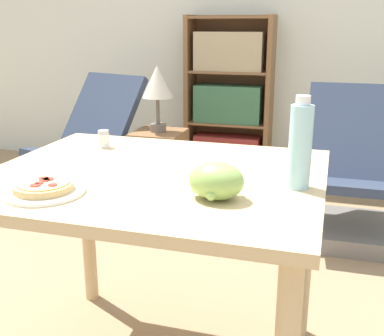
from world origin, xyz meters
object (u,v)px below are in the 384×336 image
at_px(grape_bunch, 216,181).
at_px(table_lamp, 157,85).
at_px(side_table, 159,168).
at_px(drink_bottle, 300,145).
at_px(salt_shaker, 104,139).
at_px(pizza_on_plate, 44,189).
at_px(lounge_chair_near, 87,162).
at_px(bookshelf, 229,102).
at_px(lounge_chair_far, 349,191).

xyz_separation_m(grape_bunch, table_lamp, (-0.86, 1.84, 0.02)).
xyz_separation_m(side_table, table_lamp, (0.00, 0.00, 0.58)).
xyz_separation_m(drink_bottle, salt_shaker, (-0.76, 0.27, -0.09)).
relative_size(grape_bunch, side_table, 0.29).
height_order(pizza_on_plate, lounge_chair_near, lounge_chair_near).
height_order(bookshelf, table_lamp, bookshelf).
height_order(lounge_chair_near, bookshelf, bookshelf).
bearing_deg(table_lamp, lounge_chair_near, -169.39).
height_order(pizza_on_plate, bookshelf, bookshelf).
relative_size(grape_bunch, drink_bottle, 0.56).
bearing_deg(lounge_chair_near, lounge_chair_far, 14.50).
height_order(pizza_on_plate, side_table, pizza_on_plate).
xyz_separation_m(lounge_chair_near, lounge_chair_far, (1.79, -0.11, 0.00)).
bearing_deg(salt_shaker, pizza_on_plate, -81.80).
bearing_deg(drink_bottle, salt_shaker, 160.33).
distance_m(pizza_on_plate, table_lamp, 1.98).
height_order(drink_bottle, side_table, drink_bottle).
height_order(salt_shaker, lounge_chair_far, lounge_chair_far).
bearing_deg(pizza_on_plate, salt_shaker, 98.20).
distance_m(drink_bottle, lounge_chair_far, 1.61).
height_order(drink_bottle, lounge_chair_near, drink_bottle).
height_order(grape_bunch, lounge_chair_near, lounge_chair_near).
relative_size(drink_bottle, salt_shaker, 3.98).
bearing_deg(lounge_chair_near, bookshelf, 66.29).
relative_size(bookshelf, table_lamp, 2.89).
bearing_deg(bookshelf, lounge_chair_near, -131.82).
xyz_separation_m(grape_bunch, bookshelf, (-0.54, 2.67, -0.21)).
bearing_deg(table_lamp, side_table, -90.00).
bearing_deg(pizza_on_plate, side_table, 101.07).
bearing_deg(grape_bunch, bookshelf, 101.49).
bearing_deg(pizza_on_plate, lounge_chair_far, 62.53).
height_order(salt_shaker, lounge_chair_near, lounge_chair_near).
bearing_deg(drink_bottle, lounge_chair_near, 134.82).
relative_size(grape_bunch, table_lamp, 0.34).
distance_m(pizza_on_plate, salt_shaker, 0.54).
relative_size(pizza_on_plate, side_table, 0.44).
height_order(drink_bottle, table_lamp, drink_bottle).
xyz_separation_m(pizza_on_plate, side_table, (-0.38, 1.94, -0.53)).
bearing_deg(bookshelf, lounge_chair_far, -47.07).
height_order(grape_bunch, table_lamp, table_lamp).
relative_size(lounge_chair_near, side_table, 1.72).
relative_size(lounge_chair_near, lounge_chair_far, 1.02).
bearing_deg(side_table, lounge_chair_far, -9.28).
distance_m(grape_bunch, bookshelf, 2.73).
bearing_deg(lounge_chair_far, table_lamp, 170.23).
xyz_separation_m(salt_shaker, lounge_chair_far, (0.98, 1.20, -0.52)).
relative_size(grape_bunch, lounge_chair_near, 0.17).
bearing_deg(salt_shaker, drink_bottle, -19.67).
height_order(lounge_chair_far, side_table, lounge_chair_far).
xyz_separation_m(grape_bunch, lounge_chair_far, (0.42, 1.63, -0.54)).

